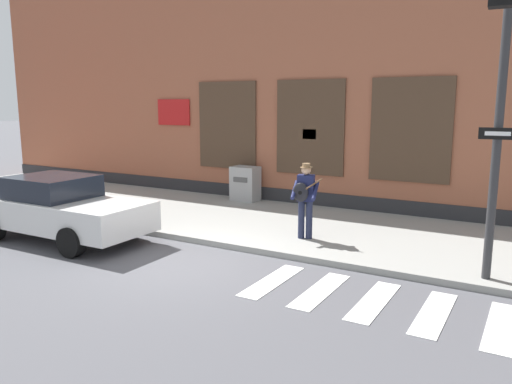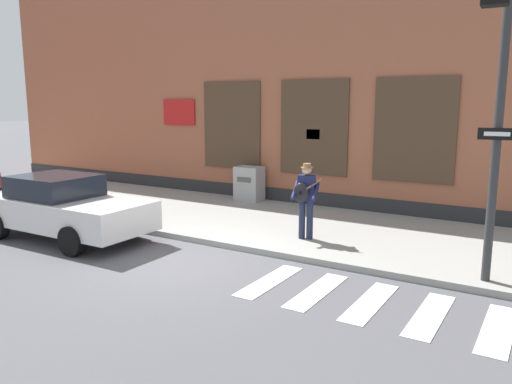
{
  "view_description": "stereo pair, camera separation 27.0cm",
  "coord_description": "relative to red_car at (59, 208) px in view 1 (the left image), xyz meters",
  "views": [
    {
      "loc": [
        6.2,
        -7.73,
        3.24
      ],
      "look_at": [
        0.79,
        1.61,
        1.32
      ],
      "focal_mm": 35.0,
      "sensor_mm": 36.0,
      "label": 1
    },
    {
      "loc": [
        6.43,
        -7.59,
        3.24
      ],
      "look_at": [
        0.79,
        1.61,
        1.32
      ],
      "focal_mm": 35.0,
      "sensor_mm": 36.0,
      "label": 2
    }
  ],
  "objects": [
    {
      "name": "crosswalk",
      "position": [
        8.2,
        -0.01,
        -0.76
      ],
      "size": [
        5.2,
        1.9,
        0.01
      ],
      "color": "silver",
      "rests_on": "ground"
    },
    {
      "name": "sidewalk",
      "position": [
        3.74,
        3.77,
        -0.7
      ],
      "size": [
        28.0,
        4.96,
        0.14
      ],
      "color": "gray",
      "rests_on": "ground"
    },
    {
      "name": "traffic_light",
      "position": [
        9.29,
        0.55,
        2.9
      ],
      "size": [
        0.6,
        3.14,
        5.09
      ],
      "color": "#2D2D30",
      "rests_on": "sidewalk"
    },
    {
      "name": "red_car",
      "position": [
        0.0,
        0.0,
        0.0
      ],
      "size": [
        4.63,
        2.04,
        1.53
      ],
      "color": "silver",
      "rests_on": "ground"
    },
    {
      "name": "busker",
      "position": [
        5.29,
        2.54,
        0.37
      ],
      "size": [
        0.76,
        0.62,
        1.76
      ],
      "color": "#1E233D",
      "rests_on": "sidewalk"
    },
    {
      "name": "ground_plane",
      "position": [
        3.74,
        -0.02,
        -0.77
      ],
      "size": [
        160.0,
        160.0,
        0.0
      ],
      "primitive_type": "plane",
      "color": "#4C4C51"
    },
    {
      "name": "utility_box",
      "position": [
        1.71,
        5.8,
        -0.08
      ],
      "size": [
        0.86,
        0.62,
        1.1
      ],
      "color": "#9E9E9E",
      "rests_on": "sidewalk"
    },
    {
      "name": "building_backdrop",
      "position": [
        3.74,
        8.24,
        3.2
      ],
      "size": [
        28.0,
        4.06,
        7.95
      ],
      "color": "#99563D",
      "rests_on": "ground"
    }
  ]
}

